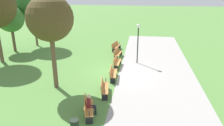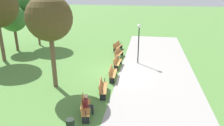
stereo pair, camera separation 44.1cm
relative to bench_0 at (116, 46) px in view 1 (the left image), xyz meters
The scene contains 13 objects.
ground_plane 6.42m from the bench_0, ahead, with size 120.00×120.00×0.00m, color #54843D.
path_paving 7.56m from the bench_0, 32.63° to the left, with size 27.34×6.03×0.01m, color #A39E99.
bench_0 is the anchor object (origin of this frame).
bench_1 2.56m from the bench_0, 10.33° to the left, with size 1.88×0.72×0.89m.
bench_2 5.12m from the bench_0, ahead, with size 1.86×0.56×0.89m.
bench_3 7.66m from the bench_0, ahead, with size 1.86×0.56×0.89m.
bench_4 10.19m from the bench_0, ahead, with size 1.88×0.72×0.89m.
bench_5 12.70m from the bench_0, ahead, with size 1.90×0.87×0.89m.
person_seated 12.60m from the bench_0, ahead, with size 0.41×0.57×1.20m.
tree_0 11.30m from the bench_0, 80.39° to the right, with size 2.74×2.74×4.85m.
tree_1 10.94m from the bench_0, 17.66° to the right, with size 2.99×2.99×6.30m.
tree_3 10.52m from the bench_0, 94.38° to the right, with size 4.04×4.04×7.05m.
lamp_post 4.95m from the bench_0, 32.49° to the left, with size 0.32×0.32×3.57m.
Camera 1 is at (16.51, 1.96, 6.82)m, focal length 35.08 mm.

